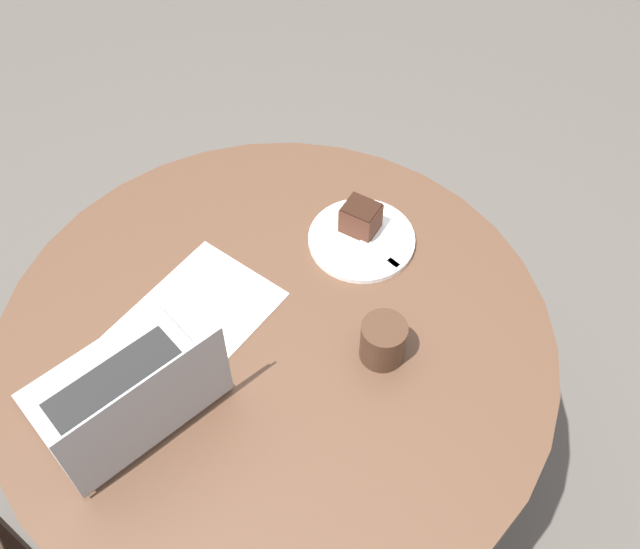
# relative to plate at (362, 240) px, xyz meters

# --- Properties ---
(ground_plane) EXTENTS (12.00, 12.00, 0.00)m
(ground_plane) POSITION_rel_plate_xyz_m (-0.27, -0.11, -0.75)
(ground_plane) COLOR #4C4742
(dining_table) EXTENTS (1.05, 1.05, 0.74)m
(dining_table) POSITION_rel_plate_xyz_m (-0.27, -0.11, -0.18)
(dining_table) COLOR #4C3323
(dining_table) RESTS_ON ground_plane
(paper_document) EXTENTS (0.46, 0.36, 0.00)m
(paper_document) POSITION_rel_plate_xyz_m (-0.43, -0.02, -0.00)
(paper_document) COLOR white
(paper_document) RESTS_ON dining_table
(plate) EXTENTS (0.22, 0.22, 0.01)m
(plate) POSITION_rel_plate_xyz_m (0.00, 0.00, 0.00)
(plate) COLOR white
(plate) RESTS_ON dining_table
(cake_slice) EXTENTS (0.09, 0.09, 0.07)m
(cake_slice) POSITION_rel_plate_xyz_m (0.01, 0.02, 0.04)
(cake_slice) COLOR #472619
(cake_slice) RESTS_ON plate
(fork) EXTENTS (0.06, 0.17, 0.00)m
(fork) POSITION_rel_plate_xyz_m (0.01, -0.04, 0.01)
(fork) COLOR silver
(fork) RESTS_ON plate
(coffee_glass) EXTENTS (0.08, 0.08, 0.09)m
(coffee_glass) POSITION_rel_plate_xyz_m (-0.11, -0.25, 0.04)
(coffee_glass) COLOR #3D2619
(coffee_glass) RESTS_ON dining_table
(laptop) EXTENTS (0.34, 0.30, 0.21)m
(laptop) POSITION_rel_plate_xyz_m (-0.55, -0.11, 0.03)
(laptop) COLOR gray
(laptop) RESTS_ON dining_table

